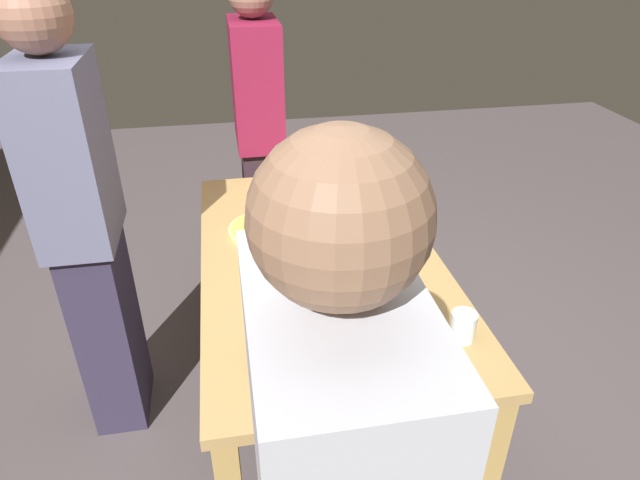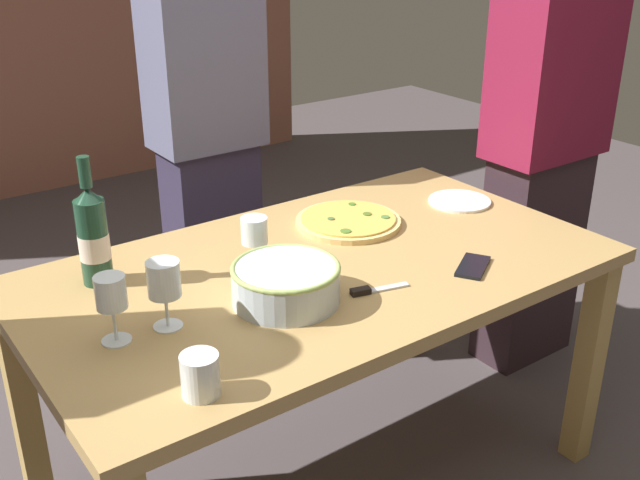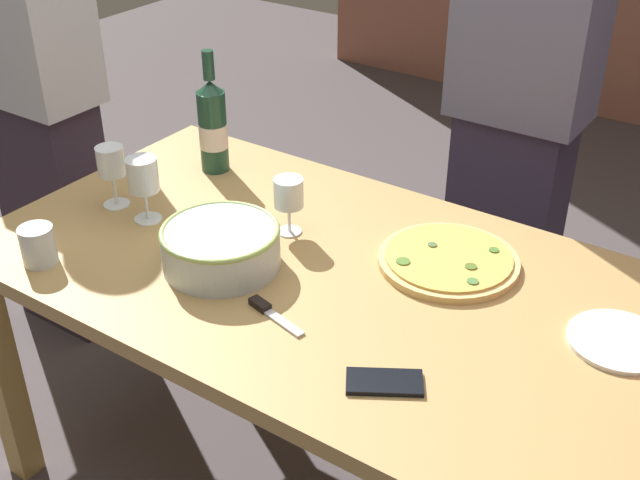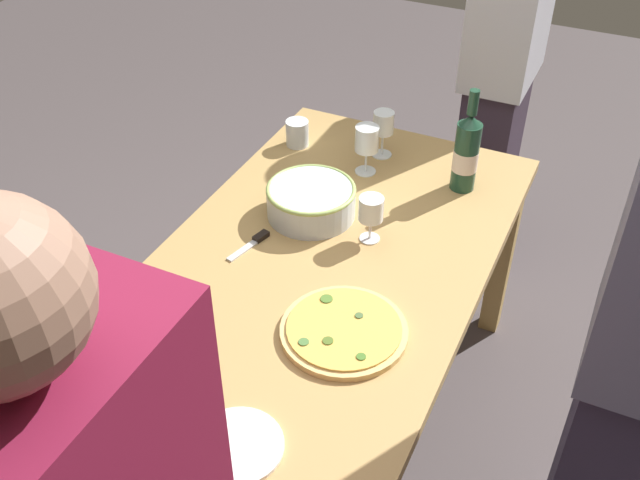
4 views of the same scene
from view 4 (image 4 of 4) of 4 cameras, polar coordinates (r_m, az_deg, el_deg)
The scene contains 13 objects.
ground_plane at distance 2.64m, azimuth 0.00°, elevation -14.24°, with size 8.00×8.00×0.00m, color #4E4647.
dining_table at distance 2.15m, azimuth 0.00°, elevation -3.49°, with size 1.60×0.90×0.75m.
pizza at distance 1.87m, azimuth 1.85°, elevation -6.97°, with size 0.32×0.32×0.03m.
serving_bowl at distance 2.24m, azimuth -0.69°, elevation 3.12°, with size 0.27×0.27×0.10m.
wine_bottle at distance 2.37m, azimuth 11.23°, elevation 6.68°, with size 0.08×0.08×0.34m.
wine_glass_near_pizza at distance 2.41m, azimuth 3.63°, elevation 7.70°, with size 0.08×0.08×0.17m.
wine_glass_by_bottle at distance 2.12m, azimuth 3.96°, elevation 2.24°, with size 0.07×0.07×0.15m.
wine_glass_far_left at distance 2.51m, azimuth 4.91°, elevation 8.81°, with size 0.07×0.07×0.16m.
cup_amber at distance 2.60m, azimuth -1.77°, elevation 8.25°, with size 0.08×0.08×0.09m, color white.
side_plate at distance 1.66m, azimuth -6.42°, elevation -15.49°, with size 0.21×0.21×0.01m, color white.
cell_phone at distance 1.99m, azimuth -10.91°, elevation -4.79°, with size 0.07×0.14×0.01m, color black.
pizza_knife at distance 2.16m, azimuth -5.14°, elevation -0.16°, with size 0.16×0.06×0.02m.
person_guest_left at distance 2.98m, azimuth 13.85°, elevation 12.57°, with size 0.41×0.24×1.68m.
Camera 4 is at (1.46, 0.69, 2.09)m, focal length 41.48 mm.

